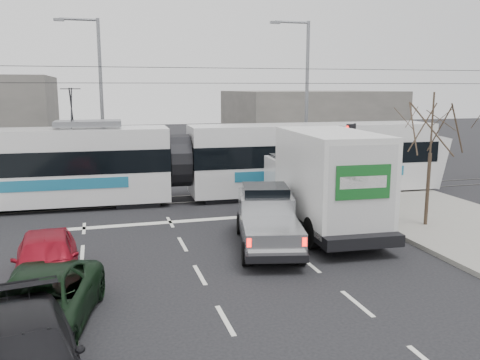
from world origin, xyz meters
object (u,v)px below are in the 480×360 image
object	(u,v)px
bare_tree	(432,129)
street_lamp_near	(304,91)
traffic_signal	(351,146)
red_car	(46,259)
tram	(178,162)
green_car	(38,305)
street_lamp_far	(98,91)
silver_pickup	(267,217)
navy_pickup	(337,190)
box_truck	(323,182)

from	to	relation	value
bare_tree	street_lamp_near	xyz separation A→B (m)	(-0.29, 11.50, 1.32)
traffic_signal	red_car	xyz separation A→B (m)	(-12.32, -5.99, -2.03)
tram	red_car	xyz separation A→B (m)	(-5.10, -9.25, -1.15)
green_car	red_car	distance (m)	2.98
street_lamp_near	tram	bearing A→B (deg)	-152.25
green_car	traffic_signal	bearing A→B (deg)	47.24
street_lamp_far	tram	size ratio (longest dim) A/B	0.35
street_lamp_near	street_lamp_far	bearing A→B (deg)	170.13
bare_tree	street_lamp_near	size ratio (longest dim) A/B	0.56
bare_tree	silver_pickup	size ratio (longest dim) A/B	0.90
tram	silver_pickup	bearing A→B (deg)	-74.15
street_lamp_far	red_car	bearing A→B (deg)	-96.14
street_lamp_near	tram	xyz separation A→B (m)	(-8.06, -4.24, -3.25)
street_lamp_near	green_car	xyz separation A→B (m)	(-13.09, -16.47, -4.46)
navy_pickup	green_car	size ratio (longest dim) A/B	1.01
green_car	red_car	bearing A→B (deg)	102.53
box_truck	navy_pickup	world-z (taller)	box_truck
street_lamp_far	tram	world-z (taller)	street_lamp_far
tram	navy_pickup	distance (m)	7.43
navy_pickup	green_car	bearing A→B (deg)	-147.63
tram	green_car	bearing A→B (deg)	-110.06
bare_tree	green_car	size ratio (longest dim) A/B	1.06
traffic_signal	navy_pickup	bearing A→B (deg)	-145.23
bare_tree	traffic_signal	xyz separation A→B (m)	(-1.13, 4.00, -1.05)
silver_pickup	red_car	world-z (taller)	silver_pickup
navy_pickup	bare_tree	bearing A→B (deg)	-61.29
silver_pickup	red_car	distance (m)	7.13
street_lamp_far	navy_pickup	bearing A→B (deg)	-46.52
street_lamp_near	navy_pickup	bearing A→B (deg)	-102.63
street_lamp_near	street_lamp_far	size ratio (longest dim) A/B	1.00
navy_pickup	silver_pickup	bearing A→B (deg)	-144.46
silver_pickup	box_truck	distance (m)	2.96
street_lamp_near	green_car	size ratio (longest dim) A/B	1.91
street_lamp_far	tram	bearing A→B (deg)	-61.16
silver_pickup	navy_pickup	xyz separation A→B (m)	(4.40, 3.63, 0.00)
street_lamp_near	box_truck	distance (m)	11.76
traffic_signal	street_lamp_far	size ratio (longest dim) A/B	0.40
silver_pickup	box_truck	xyz separation A→B (m)	(2.59, 1.12, 0.91)
street_lamp_near	navy_pickup	xyz separation A→B (m)	(-1.83, -8.19, -4.15)
green_car	street_lamp_far	bearing A→B (deg)	96.12
bare_tree	silver_pickup	xyz separation A→B (m)	(-6.52, -0.32, -2.83)
silver_pickup	red_car	size ratio (longest dim) A/B	1.33
street_lamp_near	box_truck	world-z (taller)	street_lamp_near
tram	silver_pickup	world-z (taller)	tram
bare_tree	tram	distance (m)	11.23
street_lamp_far	green_car	world-z (taller)	street_lamp_far
street_lamp_near	green_car	world-z (taller)	street_lamp_near
bare_tree	silver_pickup	distance (m)	7.12
street_lamp_far	tram	xyz separation A→B (m)	(3.44, -6.24, -3.25)
green_car	red_car	world-z (taller)	red_car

